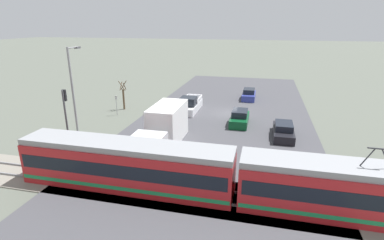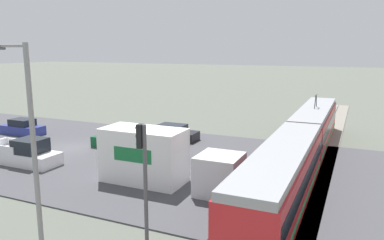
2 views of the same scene
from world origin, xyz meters
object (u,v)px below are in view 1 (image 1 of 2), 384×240
(traffic_light_pole, at_px, (66,113))
(street_lamp_near_crossing, at_px, (73,86))
(sedan_car_2, at_px, (283,131))
(light_rail_tram, at_px, (237,178))
(box_truck, at_px, (164,128))
(pickup_truck, at_px, (190,105))
(street_tree, at_px, (123,96))
(sedan_car_1, at_px, (240,118))
(no_parking_sign, at_px, (116,103))
(sedan_car_0, at_px, (249,95))

(traffic_light_pole, xyz_separation_m, street_lamp_near_crossing, (1.82, -3.98, 1.38))
(sedan_car_2, xyz_separation_m, traffic_light_pole, (18.05, 8.01, 2.90))
(light_rail_tram, relative_size, street_lamp_near_crossing, 3.40)
(box_truck, bearing_deg, pickup_truck, -88.04)
(pickup_truck, height_order, street_tree, street_tree)
(light_rail_tram, distance_m, street_lamp_near_crossing, 18.62)
(light_rail_tram, height_order, traffic_light_pole, traffic_light_pole)
(street_lamp_near_crossing, bearing_deg, box_truck, 175.99)
(sedan_car_2, relative_size, traffic_light_pole, 0.86)
(sedan_car_1, distance_m, no_parking_sign, 14.75)
(light_rail_tram, distance_m, box_truck, 10.38)
(pickup_truck, distance_m, street_tree, 8.59)
(sedan_car_0, distance_m, sedan_car_1, 11.54)
(box_truck, distance_m, street_tree, 13.47)
(light_rail_tram, relative_size, box_truck, 3.29)
(no_parking_sign, bearing_deg, traffic_light_pole, 96.19)
(traffic_light_pole, distance_m, no_parking_sign, 11.17)
(light_rail_tram, bearing_deg, box_truck, -45.53)
(sedan_car_2, distance_m, no_parking_sign, 19.47)
(box_truck, distance_m, sedan_car_2, 11.69)
(light_rail_tram, height_order, pickup_truck, light_rail_tram)
(light_rail_tram, relative_size, sedan_car_2, 6.18)
(sedan_car_0, relative_size, street_lamp_near_crossing, 0.50)
(pickup_truck, relative_size, street_tree, 1.55)
(traffic_light_pole, bearing_deg, sedan_car_2, -156.08)
(pickup_truck, distance_m, sedan_car_1, 7.50)
(traffic_light_pole, bearing_deg, sedan_car_1, -141.24)
(pickup_truck, relative_size, no_parking_sign, 2.40)
(sedan_car_1, distance_m, sedan_car_2, 5.34)
(pickup_truck, height_order, sedan_car_2, pickup_truck)
(sedan_car_1, distance_m, traffic_light_pole, 17.60)
(sedan_car_1, xyz_separation_m, sedan_car_2, (-4.50, 2.87, -0.07))
(box_truck, xyz_separation_m, pickup_truck, (0.38, -11.19, -0.85))
(light_rail_tram, xyz_separation_m, box_truck, (7.27, -7.40, 0.04))
(pickup_truck, distance_m, street_lamp_near_crossing, 14.35)
(sedan_car_1, relative_size, no_parking_sign, 1.82)
(light_rail_tram, height_order, no_parking_sign, light_rail_tram)
(box_truck, bearing_deg, street_tree, -48.88)
(light_rail_tram, height_order, sedan_car_0, light_rail_tram)
(box_truck, relative_size, sedan_car_0, 2.06)
(sedan_car_0, distance_m, sedan_car_2, 14.99)
(sedan_car_1, relative_size, traffic_light_pole, 0.80)
(light_rail_tram, distance_m, sedan_car_2, 12.58)
(box_truck, height_order, traffic_light_pole, traffic_light_pole)
(pickup_truck, xyz_separation_m, sedan_car_2, (-11.06, 6.52, -0.14))
(sedan_car_2, bearing_deg, street_lamp_near_crossing, 11.46)
(sedan_car_2, height_order, street_tree, street_tree)
(traffic_light_pole, height_order, street_lamp_near_crossing, street_lamp_near_crossing)
(street_tree, bearing_deg, traffic_light_pole, 96.27)
(sedan_car_0, height_order, street_tree, street_tree)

